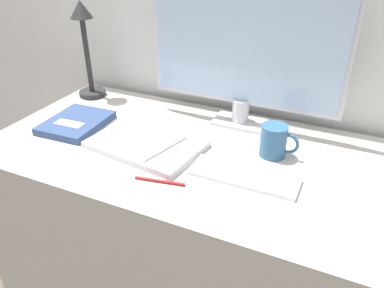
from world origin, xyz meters
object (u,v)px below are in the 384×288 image
(keyboard, at_px, (244,176))
(pen, at_px, (160,181))
(monitor, at_px, (245,51))
(desk_lamp, at_px, (85,41))
(ereader, at_px, (151,142))
(coffee_mug, at_px, (274,141))
(notebook, at_px, (76,123))
(laptop, at_px, (147,144))

(keyboard, bearing_deg, pen, -150.90)
(monitor, xyz_separation_m, desk_lamp, (-0.64, -0.01, -0.04))
(ereader, relative_size, coffee_mug, 1.85)
(notebook, bearing_deg, desk_lamp, 116.16)
(notebook, bearing_deg, coffee_mug, 7.90)
(monitor, xyz_separation_m, laptop, (-0.22, -0.28, -0.25))
(desk_lamp, bearing_deg, pen, -37.52)
(laptop, xyz_separation_m, desk_lamp, (-0.42, 0.27, 0.21))
(coffee_mug, xyz_separation_m, pen, (-0.24, -0.27, -0.05))
(keyboard, bearing_deg, notebook, 174.56)
(monitor, bearing_deg, laptop, -127.58)
(keyboard, relative_size, desk_lamp, 0.80)
(notebook, bearing_deg, pen, -21.96)
(notebook, xyz_separation_m, coffee_mug, (0.67, 0.09, 0.04))
(pen, bearing_deg, coffee_mug, 47.34)
(notebook, distance_m, pen, 0.46)
(desk_lamp, bearing_deg, notebook, -63.84)
(notebook, height_order, pen, notebook)
(keyboard, xyz_separation_m, pen, (-0.20, -0.11, -0.00))
(laptop, xyz_separation_m, notebook, (-0.30, 0.02, 0.00))
(monitor, distance_m, keyboard, 0.42)
(desk_lamp, bearing_deg, monitor, 0.64)
(desk_lamp, distance_m, pen, 0.73)
(keyboard, distance_m, ereader, 0.32)
(laptop, height_order, ereader, ereader)
(ereader, bearing_deg, laptop, 169.21)
(keyboard, xyz_separation_m, notebook, (-0.63, 0.06, 0.01))
(laptop, distance_m, coffee_mug, 0.39)
(keyboard, distance_m, laptop, 0.33)
(laptop, height_order, notebook, notebook)
(coffee_mug, bearing_deg, notebook, -172.10)
(ereader, bearing_deg, keyboard, -5.93)
(laptop, relative_size, pen, 2.59)
(pen, bearing_deg, desk_lamp, 142.48)
(coffee_mug, bearing_deg, monitor, 134.03)
(ereader, xyz_separation_m, notebook, (-0.32, 0.03, -0.01))
(ereader, relative_size, notebook, 0.92)
(monitor, distance_m, laptop, 0.43)
(coffee_mug, bearing_deg, ereader, -161.28)
(coffee_mug, bearing_deg, laptop, -162.65)
(coffee_mug, bearing_deg, pen, -132.66)
(monitor, bearing_deg, notebook, -153.39)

